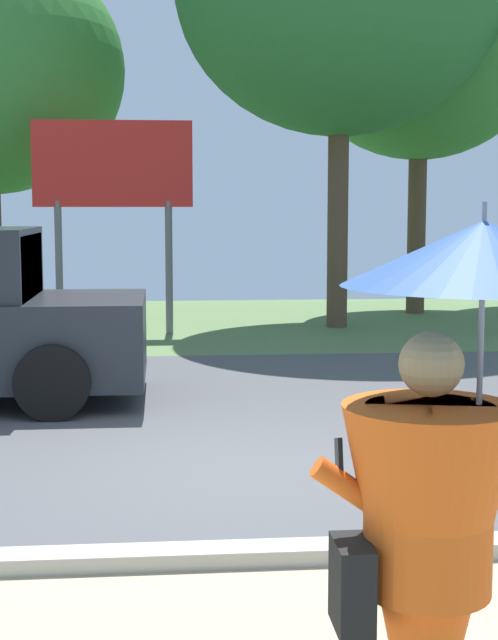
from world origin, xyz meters
name	(u,v)px	position (x,y,z in m)	size (l,w,h in m)	color
ground_plane	(223,402)	(0.00, 2.95, -0.05)	(40.00, 22.00, 0.20)	#4C4C4F
monk_pedestrian	(438,511)	(0.27, -4.40, 1.08)	(1.05, 0.95, 2.13)	#E55B19
roadside_billboard	(113,179)	(-1.43, 8.45, 2.55)	(2.60, 0.12, 3.50)	slate
tree_right_far	(420,44)	(4.37, 11.11, 5.22)	(4.90, 4.90, 7.47)	brown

